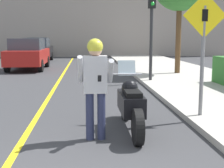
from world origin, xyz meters
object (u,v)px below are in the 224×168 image
(traffic_light, at_px, (152,16))
(parked_car_red, at_px, (28,54))
(person_biker, at_px, (95,78))
(motorcycle, at_px, (131,105))
(parked_car_black, at_px, (37,50))
(parked_car_silver, at_px, (40,47))
(crossing_sign, at_px, (203,43))

(traffic_light, height_order, parked_car_red, traffic_light)
(traffic_light, bearing_deg, person_biker, -109.66)
(motorcycle, relative_size, traffic_light, 0.66)
(parked_car_red, bearing_deg, motorcycle, -70.91)
(parked_car_black, xyz_separation_m, parked_car_silver, (-0.71, 6.00, 0.00))
(parked_car_silver, bearing_deg, traffic_light, -68.62)
(crossing_sign, bearing_deg, motorcycle, -160.88)
(person_biker, relative_size, traffic_light, 0.51)
(parked_car_black, height_order, parked_car_silver, same)
(motorcycle, xyz_separation_m, parked_car_black, (-4.30, 16.88, 0.35))
(person_biker, height_order, crossing_sign, crossing_sign)
(traffic_light, relative_size, parked_car_black, 0.82)
(traffic_light, bearing_deg, motorcycle, -105.22)
(parked_car_silver, bearing_deg, parked_car_black, -83.25)
(person_biker, distance_m, parked_car_silver, 23.77)
(motorcycle, xyz_separation_m, traffic_light, (1.62, 5.95, 2.03))
(motorcycle, height_order, parked_car_silver, parked_car_silver)
(crossing_sign, relative_size, parked_car_silver, 0.60)
(person_biker, relative_size, parked_car_silver, 0.42)
(parked_car_red, bearing_deg, person_biker, -74.64)
(parked_car_black, bearing_deg, parked_car_silver, 96.75)
(person_biker, bearing_deg, traffic_light, 70.34)
(motorcycle, height_order, parked_car_red, parked_car_red)
(person_biker, distance_m, traffic_light, 6.99)
(parked_car_red, height_order, parked_car_silver, same)
(person_biker, xyz_separation_m, crossing_sign, (2.26, 1.04, 0.57))
(traffic_light, height_order, parked_car_silver, traffic_light)
(crossing_sign, distance_m, parked_car_red, 12.25)
(person_biker, xyz_separation_m, parked_car_red, (-3.28, 11.93, -0.22))
(parked_car_red, distance_m, parked_car_silver, 11.49)
(parked_car_black, bearing_deg, motorcycle, -75.70)
(parked_car_red, bearing_deg, parked_car_silver, 95.26)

